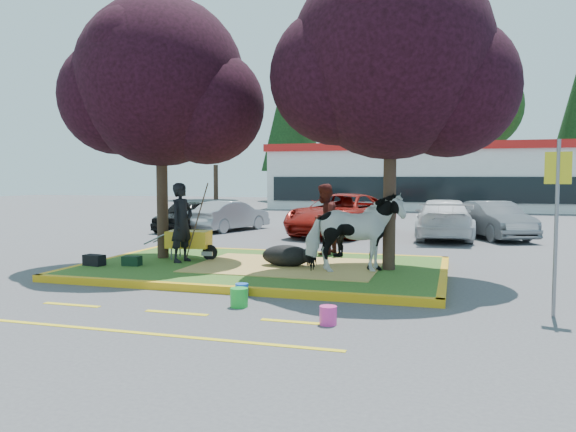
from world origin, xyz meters
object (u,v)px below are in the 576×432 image
(bucket_green, at_px, (239,297))
(bucket_blue, at_px, (242,291))
(wheelbarrow, at_px, (189,240))
(cow, at_px, (354,233))
(car_silver, at_px, (231,216))
(bucket_pink, at_px, (328,315))
(car_black, at_px, (186,215))
(calf, at_px, (286,256))
(handler, at_px, (182,222))
(sign_post, at_px, (557,206))

(bucket_green, height_order, bucket_blue, bucket_green)
(wheelbarrow, bearing_deg, cow, -18.44)
(wheelbarrow, bearing_deg, bucket_green, -61.33)
(wheelbarrow, height_order, bucket_blue, wheelbarrow)
(bucket_blue, height_order, car_silver, car_silver)
(bucket_pink, bearing_deg, car_black, 124.70)
(bucket_green, relative_size, car_silver, 0.09)
(calf, height_order, car_silver, car_silver)
(handler, bearing_deg, wheelbarrow, 16.42)
(calf, height_order, bucket_pink, calf)
(bucket_blue, xyz_separation_m, car_black, (-6.84, 11.25, 0.50))
(car_black, bearing_deg, cow, -46.17)
(bucket_green, xyz_separation_m, car_silver, (-5.32, 12.52, 0.45))
(wheelbarrow, bearing_deg, sign_post, -29.09)
(cow, height_order, car_black, cow)
(bucket_green, bearing_deg, bucket_pink, -22.19)
(bucket_blue, bearing_deg, handler, 133.78)
(calf, bearing_deg, car_silver, 139.17)
(sign_post, bearing_deg, cow, 163.40)
(car_silver, bearing_deg, bucket_blue, 131.42)
(calf, distance_m, bucket_green, 3.48)
(cow, xyz_separation_m, bucket_green, (-1.42, -3.07, -0.85))
(cow, distance_m, bucket_pink, 3.87)
(bucket_blue, bearing_deg, calf, 89.63)
(sign_post, bearing_deg, bucket_pink, -139.79)
(handler, bearing_deg, calf, -77.81)
(calf, bearing_deg, sign_post, -7.29)
(calf, relative_size, car_black, 0.31)
(wheelbarrow, xyz_separation_m, bucket_pink, (4.55, -4.57, -0.50))
(cow, distance_m, handler, 4.25)
(sign_post, relative_size, bucket_green, 8.61)
(sign_post, xyz_separation_m, car_black, (-12.06, 11.15, -1.12))
(sign_post, height_order, car_silver, sign_post)
(bucket_pink, relative_size, car_silver, 0.08)
(bucket_green, relative_size, bucket_pink, 1.15)
(car_black, bearing_deg, bucket_pink, -55.14)
(wheelbarrow, relative_size, bucket_green, 5.81)
(bucket_green, relative_size, car_black, 0.09)
(cow, height_order, bucket_pink, cow)
(wheelbarrow, relative_size, bucket_pink, 6.69)
(wheelbarrow, bearing_deg, bucket_blue, -58.03)
(cow, distance_m, car_silver, 11.61)
(sign_post, relative_size, bucket_blue, 10.87)
(bucket_pink, distance_m, car_black, 15.40)
(calf, height_order, wheelbarrow, wheelbarrow)
(wheelbarrow, relative_size, bucket_blue, 7.33)
(sign_post, bearing_deg, bucket_green, -155.04)
(handler, relative_size, bucket_green, 5.90)
(handler, distance_m, bucket_blue, 3.86)
(cow, relative_size, calf, 1.79)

